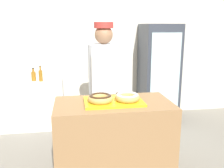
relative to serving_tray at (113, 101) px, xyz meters
The scene contains 12 objects.
wall_back 2.17m from the serving_tray, 90.00° to the left, with size 8.00×0.06×2.70m.
display_counter 0.47m from the serving_tray, ahead, with size 1.25×0.68×0.91m.
serving_tray is the anchor object (origin of this frame).
donut_chocolate_glaze 0.16m from the serving_tray, 169.16° to the right, with size 0.26×0.26×0.08m.
donut_light_glaze 0.16m from the serving_tray, 10.84° to the right, with size 0.26×0.26×0.08m.
brownie_back_left 0.18m from the serving_tray, 126.08° to the left, with size 0.09×0.09×0.03m.
brownie_back_right 0.18m from the serving_tray, 53.92° to the left, with size 0.09×0.09×0.03m.
baker_person 0.64m from the serving_tray, 91.67° to the left, with size 0.40×0.40×1.75m.
beverage_fridge 2.06m from the serving_tray, 57.31° to the left, with size 0.62×0.68×1.74m.
chest_freezer 2.14m from the serving_tray, 123.13° to the left, with size 1.08×0.58×0.84m.
bottle_amber 1.78m from the serving_tray, 121.37° to the left, with size 0.06×0.06×0.25m.
bottle_amber_b 1.88m from the serving_tray, 123.63° to the left, with size 0.07×0.07×0.21m.
Camera 1 is at (-0.42, -2.51, 1.71)m, focal length 40.00 mm.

